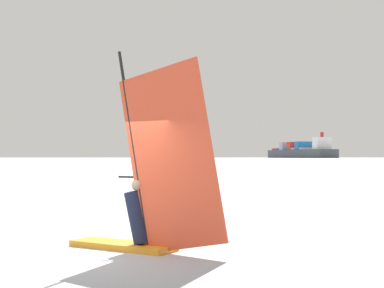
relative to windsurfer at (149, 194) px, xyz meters
The scene contains 3 objects.
ground_plane 1.57m from the windsurfer, 134.93° to the right, with size 4000.00×4000.00×0.00m, color #9EA8B2.
windsurfer is the anchor object (origin of this frame).
cargo_ship 738.33m from the windsurfer, 104.53° to the left, with size 116.53×121.69×31.44m.
Camera 1 is at (6.25, -8.67, 1.82)m, focal length 53.06 mm.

